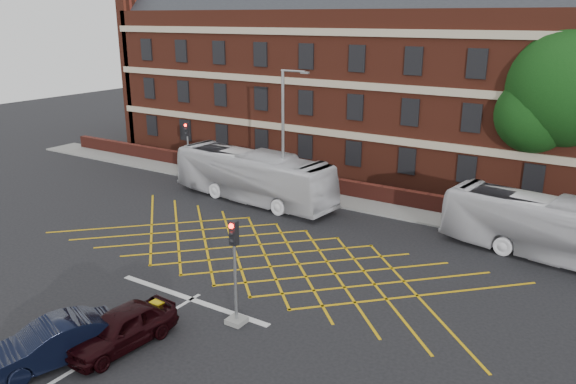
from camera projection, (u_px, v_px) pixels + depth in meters
The scene contains 17 objects.
ground at pixel (241, 270), 26.72m from camera, with size 120.00×120.00×0.00m, color black.
victorian_building at pixel (419, 68), 41.92m from camera, with size 51.00×12.17×20.40m.
boundary_wall at pixel (360, 190), 37.00m from camera, with size 56.00×0.50×1.10m, color #511D15.
far_pavement at pixel (353, 202), 36.34m from camera, with size 60.00×3.00×0.12m, color slate.
box_junction_hatching at pixel (265, 255), 28.32m from camera, with size 11.50×0.12×0.02m, color #CC990C.
stop_line at pixel (191, 299), 23.90m from camera, with size 8.00×0.30×0.02m, color silver.
centre_line at pixel (59, 378), 18.67m from camera, with size 0.15×14.00×0.02m, color silver.
bus_left at pixel (253, 176), 36.30m from camera, with size 2.76×11.79×3.29m, color silver.
bus_right at pixel (559, 230), 27.35m from camera, with size 2.63×11.26×3.14m, color silver.
car_navy at pixel (52, 343), 19.36m from camera, with size 1.61×4.61×1.52m, color black.
car_maroon at pixel (121, 328), 20.33m from camera, with size 1.74×4.32×1.47m, color black.
deciduous_tree at pixel (565, 96), 32.78m from camera, with size 7.40×7.04×11.08m.
traffic_light_near at pixel (235, 282), 21.54m from camera, with size 0.70×0.70×4.27m.
traffic_light_far at pixel (189, 157), 40.74m from camera, with size 0.70×0.70×4.27m.
street_lamp at pixel (284, 164), 34.21m from camera, with size 2.25×1.00×8.58m.
direction_signs at pixel (207, 158), 42.18m from camera, with size 1.10×0.16×2.20m.
utility_cabinet at pixel (158, 313), 21.84m from camera, with size 0.47×0.39×0.98m, color #C3A50B.
Camera 1 is at (15.02, -19.33, 11.53)m, focal length 35.00 mm.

